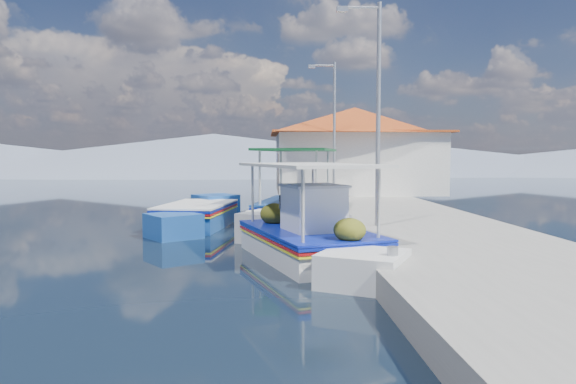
{
  "coord_description": "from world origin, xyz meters",
  "views": [
    {
      "loc": [
        1.52,
        -12.17,
        2.43
      ],
      "look_at": [
        2.24,
        3.91,
        1.3
      ],
      "focal_mm": 32.76,
      "sensor_mm": 36.0,
      "label": 1
    }
  ],
  "objects": [
    {
      "name": "main_caique",
      "position": [
        2.57,
        -0.02,
        0.48
      ],
      "size": [
        3.65,
        7.17,
        2.48
      ],
      "rotation": [
        0.0,
        0.0,
        -0.31
      ],
      "color": "white",
      "rests_on": "ground"
    },
    {
      "name": "harbor_building",
      "position": [
        6.2,
        15.0,
        2.78
      ],
      "size": [
        10.49,
        10.49,
        4.4
      ],
      "color": "white",
      "rests_on": "quay"
    },
    {
      "name": "quay",
      "position": [
        5.9,
        6.0,
        0.25
      ],
      "size": [
        5.0,
        44.0,
        0.5
      ],
      "primitive_type": "cube",
      "color": "gray",
      "rests_on": "ground"
    },
    {
      "name": "caique_green_canopy",
      "position": [
        2.63,
        6.18,
        0.44
      ],
      "size": [
        3.46,
        7.68,
        2.94
      ],
      "rotation": [
        0.0,
        0.0,
        0.22
      ],
      "color": "white",
      "rests_on": "ground"
    },
    {
      "name": "mountain_ridge",
      "position": [
        6.54,
        56.0,
        2.04
      ],
      "size": [
        171.4,
        96.0,
        5.5
      ],
      "color": "slate",
      "rests_on": "ground"
    },
    {
      "name": "ground",
      "position": [
        0.0,
        0.0,
        0.0
      ],
      "size": [
        160.0,
        160.0,
        0.0
      ],
      "primitive_type": "plane",
      "color": "black",
      "rests_on": "ground"
    },
    {
      "name": "bollards",
      "position": [
        3.8,
        5.25,
        0.65
      ],
      "size": [
        0.2,
        17.2,
        0.3
      ],
      "color": "#A5A8AD",
      "rests_on": "quay"
    },
    {
      "name": "caique_blue_hull",
      "position": [
        -0.78,
        5.67,
        0.32
      ],
      "size": [
        2.7,
        6.62,
        1.19
      ],
      "rotation": [
        0.0,
        0.0,
        0.17
      ],
      "color": "#1A4C9E",
      "rests_on": "ground"
    },
    {
      "name": "lamp_post_far",
      "position": [
        4.51,
        11.0,
        3.85
      ],
      "size": [
        1.21,
        0.14,
        6.0
      ],
      "color": "#A5A8AD",
      "rests_on": "quay"
    },
    {
      "name": "lamp_post_near",
      "position": [
        4.51,
        2.0,
        3.85
      ],
      "size": [
        1.21,
        0.14,
        6.0
      ],
      "color": "#A5A8AD",
      "rests_on": "quay"
    }
  ]
}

